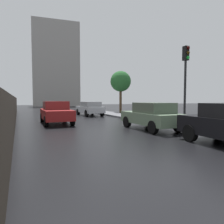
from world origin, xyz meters
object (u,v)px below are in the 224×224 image
Objects in this scene: car_red_mid_road at (56,112)px; car_silver_far_ahead at (90,108)px; street_tree_mid at (121,82)px; car_green_far_lane at (152,116)px; traffic_light at (186,71)px.

car_red_mid_road is 1.00× the size of car_silver_far_ahead.
street_tree_mid is at bearing -135.99° from car_red_mid_road.
street_tree_mid is (4.58, 13.10, 2.94)m from car_green_far_lane.
traffic_light is (1.74, -11.25, 2.39)m from car_silver_far_ahead.
car_silver_far_ahead is at bearing -125.16° from car_red_mid_road.
car_green_far_lane is 0.81× the size of street_tree_mid.
car_silver_far_ahead is at bearing 90.50° from car_green_far_lane.
traffic_light is at bearing 138.11° from car_red_mid_road.
car_red_mid_road is 8.43m from traffic_light.
car_red_mid_road is at bearing 137.16° from traffic_light.
car_red_mid_road reaches higher than car_silver_far_ahead.
car_silver_far_ahead is 0.96× the size of traffic_light.
car_red_mid_road is 7.12m from car_silver_far_ahead.
traffic_light is at bearing -83.11° from car_silver_far_ahead.
street_tree_mid is (2.86, 13.72, 0.57)m from traffic_light.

